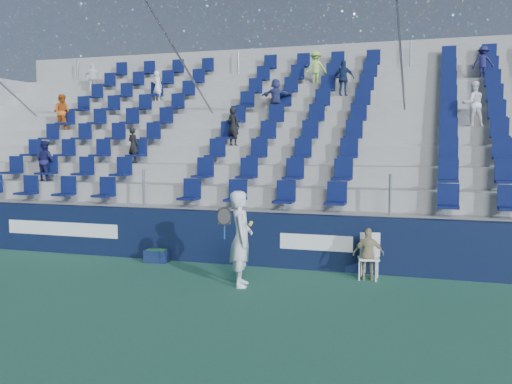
# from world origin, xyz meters

# --- Properties ---
(ground) EXTENTS (70.00, 70.00, 0.00)m
(ground) POSITION_xyz_m (0.00, 0.00, 0.00)
(ground) COLOR #2A634B
(ground) RESTS_ON ground
(sponsor_wall) EXTENTS (24.00, 0.32, 1.20)m
(sponsor_wall) POSITION_xyz_m (0.00, 3.15, 0.60)
(sponsor_wall) COLOR #0D1632
(sponsor_wall) RESTS_ON ground
(grandstand) EXTENTS (24.00, 8.17, 6.63)m
(grandstand) POSITION_xyz_m (-0.00, 8.24, 2.13)
(grandstand) COLOR #9F9F9A
(grandstand) RESTS_ON ground
(tennis_player) EXTENTS (0.71, 0.77, 1.85)m
(tennis_player) POSITION_xyz_m (0.40, 1.25, 0.93)
(tennis_player) COLOR silver
(tennis_player) RESTS_ON ground
(line_judge_chair) EXTENTS (0.49, 0.50, 0.93)m
(line_judge_chair) POSITION_xyz_m (2.68, 2.65, 0.53)
(line_judge_chair) COLOR white
(line_judge_chair) RESTS_ON ground
(line_judge) EXTENTS (0.66, 0.38, 1.06)m
(line_judge) POSITION_xyz_m (2.68, 2.50, 0.53)
(line_judge) COLOR tan
(line_judge) RESTS_ON ground
(ball_bin) EXTENTS (0.55, 0.38, 0.30)m
(ball_bin) POSITION_xyz_m (-2.21, 2.75, 0.16)
(ball_bin) COLOR #101C3E
(ball_bin) RESTS_ON ground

